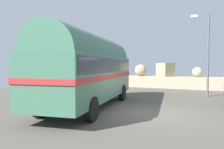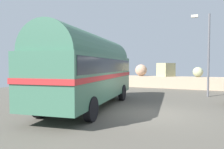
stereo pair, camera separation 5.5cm
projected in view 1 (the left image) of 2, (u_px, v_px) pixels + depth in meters
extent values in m
cube|color=#524D44|center=(149.00, 114.00, 9.53)|extent=(32.00, 26.00, 0.02)
cube|color=tan|center=(182.00, 83.00, 20.22)|extent=(31.36, 1.80, 1.10)
sphere|color=tan|center=(64.00, 70.00, 25.42)|extent=(1.05, 1.05, 1.05)
cube|color=#B78B8F|center=(89.00, 69.00, 24.81)|extent=(1.71, 1.66, 1.38)
sphere|color=tan|center=(114.00, 71.00, 23.65)|extent=(0.99, 0.99, 0.99)
sphere|color=tan|center=(141.00, 70.00, 21.88)|extent=(1.18, 1.18, 1.18)
cube|color=tan|center=(165.00, 70.00, 20.92)|extent=(1.78, 1.79, 1.30)
sphere|color=#A7AD81|center=(197.00, 72.00, 19.94)|extent=(0.92, 0.92, 0.92)
cylinder|color=black|center=(88.00, 91.00, 13.73)|extent=(0.43, 0.99, 0.96)
cylinder|color=black|center=(122.00, 93.00, 13.14)|extent=(0.43, 0.99, 0.96)
cylinder|color=black|center=(40.00, 106.00, 8.72)|extent=(0.43, 0.99, 0.96)
cylinder|color=black|center=(91.00, 109.00, 8.12)|extent=(0.43, 0.99, 0.96)
cube|color=#3D6D55|center=(89.00, 77.00, 10.88)|extent=(3.68, 8.67, 2.10)
cylinder|color=#3D6D55|center=(89.00, 56.00, 10.84)|extent=(3.43, 8.31, 2.20)
cube|color=red|center=(89.00, 76.00, 10.88)|extent=(3.74, 8.76, 0.20)
cube|color=black|center=(89.00, 65.00, 10.86)|extent=(3.67, 8.35, 0.64)
cube|color=silver|center=(112.00, 86.00, 15.03)|extent=(2.28, 0.51, 0.28)
cylinder|color=#5B5B60|center=(208.00, 56.00, 14.63)|extent=(0.14, 0.14, 5.66)
cube|color=beige|center=(194.00, 16.00, 14.85)|extent=(0.44, 0.24, 0.18)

